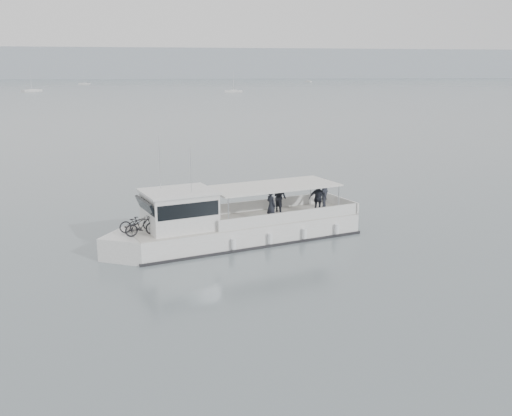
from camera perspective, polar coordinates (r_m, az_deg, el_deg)
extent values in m
plane|color=slate|center=(28.90, 5.39, -2.64)|extent=(1400.00, 1400.00, 0.00)
cube|color=#939EA8|center=(586.82, -9.44, 14.04)|extent=(1400.00, 90.00, 28.00)
cube|color=white|center=(27.67, -1.02, -2.42)|extent=(11.57, 6.10, 1.21)
cube|color=white|center=(25.85, -12.28, -3.91)|extent=(2.90, 2.90, 1.21)
cube|color=beige|center=(27.51, -1.03, -1.21)|extent=(11.57, 6.10, 0.06)
cube|color=black|center=(27.78, -1.02, -3.16)|extent=(11.78, 6.26, 0.17)
cube|color=white|center=(29.41, 0.70, 0.34)|extent=(7.16, 2.25, 0.56)
cube|color=white|center=(26.97, 3.51, -0.92)|extent=(7.16, 2.25, 0.56)
cube|color=white|center=(30.19, 8.50, 0.53)|extent=(0.95, 2.88, 0.56)
cube|color=white|center=(26.07, -7.69, -0.26)|extent=(3.58, 3.27, 1.68)
cube|color=black|center=(25.62, -10.75, -0.31)|extent=(1.18, 2.38, 1.08)
cube|color=black|center=(26.00, -7.71, 0.34)|extent=(3.42, 3.25, 0.65)
cube|color=white|center=(25.87, -7.75, 1.64)|extent=(3.82, 3.50, 0.09)
cube|color=silver|center=(27.82, 1.73, 2.21)|extent=(6.88, 4.51, 0.07)
cylinder|color=silver|center=(25.56, -2.77, -0.59)|extent=(0.07, 0.07, 1.54)
cylinder|color=silver|center=(27.90, -4.96, 0.59)|extent=(0.07, 0.07, 1.54)
cylinder|color=silver|center=(28.44, 8.27, 0.74)|extent=(0.07, 0.07, 1.54)
cylinder|color=silver|center=(30.56, 5.48, 1.72)|extent=(0.07, 0.07, 1.54)
cylinder|color=silver|center=(26.27, -9.60, 4.44)|extent=(0.03, 0.03, 2.42)
cylinder|color=silver|center=(25.20, -6.54, 3.73)|extent=(0.03, 0.03, 2.05)
cylinder|color=white|center=(25.67, -2.24, -3.61)|extent=(0.28, 0.28, 0.47)
cylinder|color=white|center=(26.46, 1.43, -3.07)|extent=(0.28, 0.28, 0.47)
cylinder|color=white|center=(27.35, 4.88, -2.56)|extent=(0.28, 0.28, 0.47)
cylinder|color=white|center=(28.34, 8.10, -2.07)|extent=(0.28, 0.28, 0.47)
imported|color=black|center=(26.00, -11.81, -1.42)|extent=(1.69, 1.00, 0.84)
imported|color=black|center=(25.30, -11.37, -1.77)|extent=(1.53, 0.83, 0.89)
imported|color=#23252E|center=(27.00, 1.52, 0.22)|extent=(0.59, 0.68, 1.57)
imported|color=#23252E|center=(28.89, 2.40, 1.10)|extent=(0.86, 0.94, 1.57)
imported|color=#23252E|center=(28.63, 6.19, 0.92)|extent=(0.93, 0.41, 1.57)
imported|color=#23252E|center=(29.89, 6.73, 1.45)|extent=(1.08, 1.15, 1.57)
cube|color=white|center=(241.79, -21.52, 10.87)|extent=(7.16, 7.19, 0.75)
cube|color=white|center=(241.78, -21.53, 10.95)|extent=(3.42, 3.43, 0.45)
cylinder|color=silver|center=(241.69, -21.61, 11.94)|extent=(0.08, 0.08, 8.46)
cube|color=white|center=(403.15, 5.25, 12.48)|extent=(4.23, 4.79, 0.75)
cube|color=white|center=(403.15, 5.25, 12.52)|extent=(2.12, 2.18, 0.45)
cube|color=white|center=(348.66, -16.79, 11.80)|extent=(6.72, 3.97, 0.75)
cube|color=white|center=(348.65, -16.79, 11.85)|extent=(2.69, 2.41, 0.45)
cylinder|color=silver|center=(348.60, -16.83, 12.42)|extent=(0.08, 0.08, 7.04)
cube|color=white|center=(217.45, -2.26, 11.58)|extent=(6.51, 2.62, 0.75)
cube|color=white|center=(217.44, -2.26, 11.66)|extent=(2.38, 1.98, 0.45)
cylinder|color=silver|center=(217.35, -2.26, 12.58)|extent=(0.08, 0.08, 6.99)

